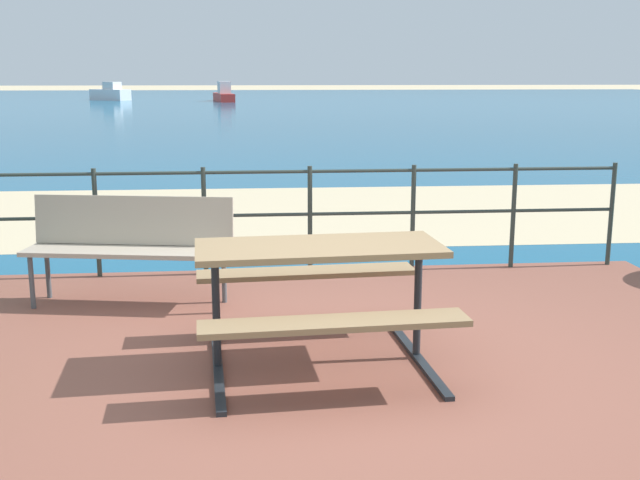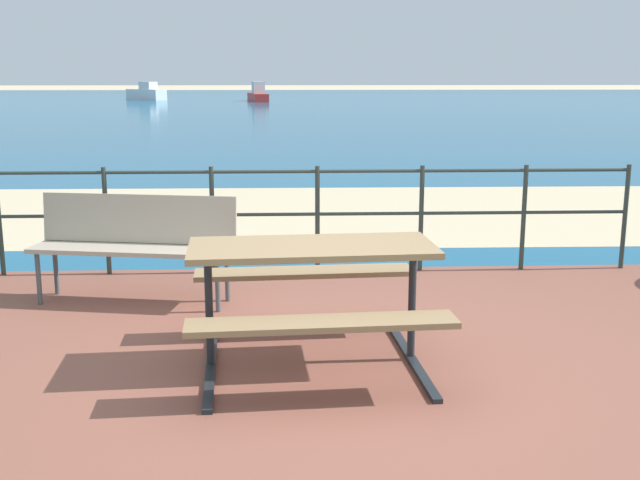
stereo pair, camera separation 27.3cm
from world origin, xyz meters
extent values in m
plane|color=beige|center=(0.00, 0.00, 0.00)|extent=(240.00, 240.00, 0.00)
cube|color=brown|center=(0.00, 0.00, 0.03)|extent=(6.40, 5.20, 0.06)
cube|color=#145B84|center=(0.00, 40.00, 0.01)|extent=(90.00, 90.00, 0.01)
cube|color=beige|center=(0.00, 5.95, 0.01)|extent=(54.04, 5.12, 0.01)
cube|color=#8C704C|center=(-0.13, 0.09, 0.83)|extent=(1.59, 0.75, 0.04)
cube|color=#8C704C|center=(-0.09, -0.49, 0.52)|extent=(1.56, 0.36, 0.04)
cube|color=#8C704C|center=(-0.17, 0.66, 0.52)|extent=(1.56, 0.36, 0.04)
cylinder|color=#1E2328|center=(-0.78, 0.05, 0.45)|extent=(0.05, 0.05, 0.77)
cube|color=#1E2328|center=(-0.78, 0.05, 0.07)|extent=(0.15, 1.42, 0.03)
cylinder|color=#1E2328|center=(0.52, 0.13, 0.45)|extent=(0.05, 0.05, 0.77)
cube|color=#1E2328|center=(0.52, 0.13, 0.07)|extent=(0.15, 1.42, 0.03)
cube|color=tan|center=(-1.55, 1.52, 0.51)|extent=(1.70, 0.69, 0.04)
cube|color=tan|center=(-1.52, 1.69, 0.73)|extent=(1.64, 0.36, 0.40)
cylinder|color=#4C5156|center=(-2.31, 1.50, 0.29)|extent=(0.04, 0.04, 0.45)
cylinder|color=#4C5156|center=(-2.26, 1.80, 0.29)|extent=(0.04, 0.04, 0.45)
cylinder|color=#4C5156|center=(-0.84, 1.24, 0.29)|extent=(0.04, 0.04, 0.45)
cylinder|color=#4C5156|center=(-0.78, 1.53, 0.29)|extent=(0.04, 0.04, 0.45)
cylinder|color=#2D3833|center=(-1.97, 2.48, 0.56)|extent=(0.04, 0.04, 1.01)
cylinder|color=#2D3833|center=(-0.98, 2.48, 0.56)|extent=(0.04, 0.04, 1.01)
cylinder|color=#2D3833|center=(0.00, 2.48, 0.56)|extent=(0.04, 0.04, 1.01)
cylinder|color=#2D3833|center=(0.98, 2.48, 0.56)|extent=(0.04, 0.04, 1.01)
cylinder|color=#2D3833|center=(1.97, 2.48, 0.56)|extent=(0.04, 0.04, 1.01)
cylinder|color=#2D3833|center=(2.95, 2.48, 0.56)|extent=(0.04, 0.04, 1.01)
cylinder|color=#2D3833|center=(0.00, 2.48, 1.02)|extent=(5.90, 0.03, 0.03)
cylinder|color=#2D3833|center=(0.00, 2.48, 0.61)|extent=(5.90, 0.03, 0.03)
cube|color=red|center=(-2.22, 49.51, 0.28)|extent=(1.67, 5.07, 0.53)
cube|color=silver|center=(-2.17, 49.14, 0.95)|extent=(0.97, 1.68, 0.80)
cone|color=red|center=(-2.62, 52.22, 0.28)|extent=(0.55, 0.56, 0.48)
cube|color=silver|center=(-10.33, 52.25, 0.39)|extent=(3.14, 2.80, 0.76)
cube|color=silver|center=(-10.14, 52.11, 1.03)|extent=(1.37, 1.33, 0.53)
cone|color=silver|center=(-11.76, 53.39, 0.39)|extent=(0.82, 0.85, 0.68)
camera|label=1|loc=(-0.56, -4.63, 1.91)|focal=43.28mm
camera|label=2|loc=(-0.29, -4.64, 1.91)|focal=43.28mm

